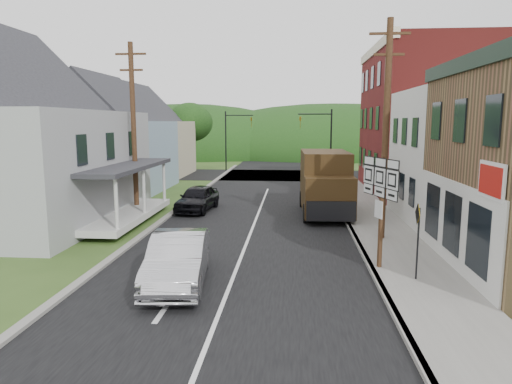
% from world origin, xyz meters
% --- Properties ---
extents(ground, '(120.00, 120.00, 0.00)m').
position_xyz_m(ground, '(0.00, 0.00, 0.00)').
color(ground, '#2D4719').
rests_on(ground, ground).
extents(road, '(9.00, 90.00, 0.02)m').
position_xyz_m(road, '(0.00, 10.00, 0.00)').
color(road, black).
rests_on(road, ground).
extents(cross_road, '(60.00, 9.00, 0.02)m').
position_xyz_m(cross_road, '(0.00, 27.00, 0.00)').
color(cross_road, black).
rests_on(cross_road, ground).
extents(sidewalk_right, '(2.80, 55.00, 0.15)m').
position_xyz_m(sidewalk_right, '(5.90, 8.00, 0.07)').
color(sidewalk_right, slate).
rests_on(sidewalk_right, ground).
extents(curb_right, '(0.20, 55.00, 0.15)m').
position_xyz_m(curb_right, '(4.55, 8.00, 0.07)').
color(curb_right, slate).
rests_on(curb_right, ground).
extents(curb_left, '(0.30, 55.00, 0.12)m').
position_xyz_m(curb_left, '(-4.65, 8.00, 0.06)').
color(curb_left, slate).
rests_on(curb_left, ground).
extents(storefront_white, '(8.00, 7.00, 6.50)m').
position_xyz_m(storefront_white, '(11.30, 7.50, 3.25)').
color(storefront_white, silver).
rests_on(storefront_white, ground).
extents(storefront_red, '(8.00, 12.00, 10.00)m').
position_xyz_m(storefront_red, '(11.30, 17.00, 5.00)').
color(storefront_red, maroon).
rests_on(storefront_red, ground).
extents(house_gray, '(10.20, 12.24, 8.35)m').
position_xyz_m(house_gray, '(-12.00, 6.00, 4.23)').
color(house_gray, '#939598').
rests_on(house_gray, ground).
extents(house_blue, '(7.14, 8.16, 7.28)m').
position_xyz_m(house_blue, '(-11.00, 17.00, 3.69)').
color(house_blue, '#7E96AC').
rests_on(house_blue, ground).
extents(house_cream, '(7.14, 8.16, 7.28)m').
position_xyz_m(house_cream, '(-11.50, 26.00, 3.69)').
color(house_cream, '#B9AF8F').
rests_on(house_cream, ground).
extents(utility_pole_right, '(1.60, 0.26, 9.00)m').
position_xyz_m(utility_pole_right, '(5.60, 3.50, 4.66)').
color(utility_pole_right, '#472D19').
rests_on(utility_pole_right, ground).
extents(utility_pole_left, '(1.60, 0.26, 9.00)m').
position_xyz_m(utility_pole_left, '(-6.50, 8.00, 4.66)').
color(utility_pole_left, '#472D19').
rests_on(utility_pole_left, ground).
extents(traffic_signal_right, '(2.87, 0.20, 6.00)m').
position_xyz_m(traffic_signal_right, '(4.30, 23.50, 3.76)').
color(traffic_signal_right, black).
rests_on(traffic_signal_right, ground).
extents(traffic_signal_left, '(2.87, 0.20, 6.00)m').
position_xyz_m(traffic_signal_left, '(-4.30, 30.50, 3.76)').
color(traffic_signal_left, black).
rests_on(traffic_signal_left, ground).
extents(tree_left_c, '(5.80, 5.80, 8.41)m').
position_xyz_m(tree_left_c, '(-19.00, 20.00, 5.94)').
color(tree_left_c, '#382616').
rests_on(tree_left_c, ground).
extents(tree_left_d, '(4.80, 4.80, 6.94)m').
position_xyz_m(tree_left_d, '(-9.00, 32.00, 4.88)').
color(tree_left_d, '#382616').
rests_on(tree_left_d, ground).
extents(forested_ridge, '(90.00, 30.00, 16.00)m').
position_xyz_m(forested_ridge, '(0.00, 55.00, 0.00)').
color(forested_ridge, black).
rests_on(forested_ridge, ground).
extents(silver_sedan, '(2.17, 4.87, 1.55)m').
position_xyz_m(silver_sedan, '(-1.60, -2.24, 0.78)').
color(silver_sedan, silver).
rests_on(silver_sedan, ground).
extents(dark_sedan, '(2.09, 4.33, 1.43)m').
position_xyz_m(dark_sedan, '(-3.46, 9.32, 0.71)').
color(dark_sedan, black).
rests_on(dark_sedan, ground).
extents(delivery_van, '(2.66, 6.12, 3.38)m').
position_xyz_m(delivery_van, '(3.60, 8.89, 1.71)').
color(delivery_van, '#32210E').
rests_on(delivery_van, ground).
extents(route_sign_cluster, '(0.78, 2.03, 3.73)m').
position_xyz_m(route_sign_cluster, '(4.75, -0.48, 2.57)').
color(route_sign_cluster, '#472D19').
rests_on(route_sign_cluster, sidewalk_right).
extents(warning_sign, '(0.12, 0.66, 2.39)m').
position_xyz_m(warning_sign, '(5.70, -1.58, 1.68)').
color(warning_sign, black).
rests_on(warning_sign, sidewalk_right).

